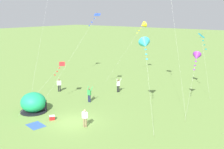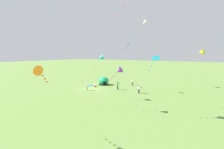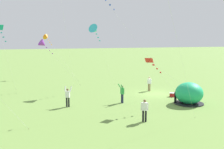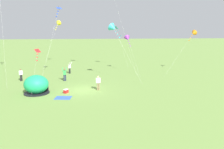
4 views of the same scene
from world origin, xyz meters
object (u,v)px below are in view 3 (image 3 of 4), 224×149
object	(u,v)px
person_far_back	(68,96)
person_watching_sky	(149,83)
kite_cyan	(95,30)
kite_teal	(0,30)
popup_tent	(189,94)
kite_blue	(106,1)
kite_orange	(47,37)
person_flying_kite	(122,93)
person_with_toddler	(145,109)
kite_red	(152,64)
kite_purple	(43,44)
cooler_box	(172,95)

from	to	relation	value
person_far_back	person_watching_sky	distance (m)	11.39
kite_cyan	kite_teal	world-z (taller)	kite_cyan
kite_cyan	popup_tent	bearing A→B (deg)	-145.61
kite_blue	kite_teal	bearing A→B (deg)	43.56
person_far_back	kite_orange	world-z (taller)	kite_orange
kite_cyan	kite_orange	xyz separation A→B (m)	(14.04, 3.98, -0.79)
kite_teal	popup_tent	bearing A→B (deg)	-124.26
person_far_back	person_flying_kite	xyz separation A→B (m)	(-0.34, -5.28, -0.00)
person_watching_sky	person_flying_kite	bearing A→B (deg)	129.16
popup_tent	person_with_toddler	bearing A→B (deg)	117.71
person_with_toddler	kite_red	bearing A→B (deg)	-37.52
kite_cyan	kite_purple	xyz separation A→B (m)	(3.18, 5.69, -1.67)
person_watching_sky	kite_purple	world-z (taller)	kite_purple
kite_purple	person_with_toddler	bearing A→B (deg)	-160.81
person_watching_sky	cooler_box	bearing A→B (deg)	-168.39
cooler_box	kite_orange	bearing A→B (deg)	27.92
kite_red	kite_teal	xyz separation A→B (m)	(12.12, 12.59, 3.12)
person_flying_kite	kite_cyan	distance (m)	9.38
person_watching_sky	kite_red	xyz separation A→B (m)	(-7.56, 3.86, 3.13)
kite_blue	kite_red	size ratio (longest dim) A/B	1.48
kite_blue	kite_orange	distance (m)	22.05
person_flying_kite	kite_orange	size ratio (longest dim) A/B	0.27
person_far_back	kite_cyan	world-z (taller)	kite_cyan
person_flying_kite	kite_cyan	world-z (taller)	kite_cyan
cooler_box	kite_teal	world-z (taller)	kite_teal
cooler_box	kite_orange	distance (m)	23.84
kite_cyan	kite_orange	bearing A→B (deg)	15.81
popup_tent	kite_red	world-z (taller)	kite_red
kite_red	kite_teal	bearing A→B (deg)	46.09
kite_cyan	kite_purple	world-z (taller)	kite_cyan
cooler_box	person_flying_kite	size ratio (longest dim) A/B	0.34
kite_cyan	kite_orange	world-z (taller)	kite_cyan
person_flying_kite	kite_teal	distance (m)	15.54
popup_tent	kite_blue	bearing A→B (deg)	76.19
person_with_toddler	kite_purple	size ratio (longest dim) A/B	0.28
cooler_box	kite_orange	world-z (taller)	kite_orange
cooler_box	person_watching_sky	distance (m)	3.88
person_flying_kite	popup_tent	bearing A→B (deg)	-113.99
cooler_box	person_far_back	xyz separation A→B (m)	(-0.31, 11.42, 0.78)
cooler_box	kite_cyan	world-z (taller)	kite_cyan
person_flying_kite	person_watching_sky	size ratio (longest dim) A/B	1.10
kite_cyan	kite_blue	bearing A→B (deg)	170.61
person_far_back	kite_teal	distance (m)	12.10
kite_cyan	kite_orange	distance (m)	14.61
kite_purple	kite_blue	bearing A→B (deg)	-157.74
person_watching_sky	kite_orange	distance (m)	20.15
person_far_back	kite_blue	xyz separation A→B (m)	(-1.03, -3.36, 8.58)
kite_orange	kite_cyan	bearing A→B (deg)	-164.19
person_far_back	person_watching_sky	xyz separation A→B (m)	(4.04, -10.65, -0.03)
popup_tent	cooler_box	xyz separation A→B (m)	(3.25, -0.26, -0.78)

